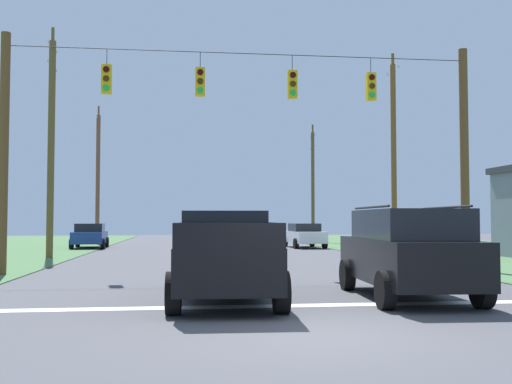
{
  "coord_description": "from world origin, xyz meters",
  "views": [
    {
      "loc": [
        -1.93,
        -9.07,
        1.76
      ],
      "look_at": [
        0.88,
        13.97,
        2.84
      ],
      "focal_mm": 41.6,
      "sensor_mm": 36.0,
      "label": 1
    }
  ],
  "objects_px": {
    "utility_pole_mid_right": "(394,156)",
    "utility_pole_far_right": "(313,183)",
    "distant_car_oncoming": "(90,235)",
    "utility_pole_mid_left": "(51,143)",
    "overhead_signal_span": "(245,142)",
    "pickup_truck": "(225,256)",
    "utility_pole_far_left": "(98,177)",
    "distant_car_crossing_white": "(304,235)",
    "suv_black": "(407,251)"
  },
  "relations": [
    {
      "from": "suv_black",
      "to": "distant_car_oncoming",
      "type": "distance_m",
      "value": 26.88
    },
    {
      "from": "distant_car_crossing_white",
      "to": "suv_black",
      "type": "bearing_deg",
      "value": -96.12
    },
    {
      "from": "utility_pole_far_right",
      "to": "utility_pole_far_left",
      "type": "xyz_separation_m",
      "value": [
        -16.42,
        -1.32,
        0.24
      ]
    },
    {
      "from": "utility_pole_mid_left",
      "to": "utility_pole_far_left",
      "type": "xyz_separation_m",
      "value": [
        -0.22,
        16.49,
        -0.39
      ]
    },
    {
      "from": "suv_black",
      "to": "distant_car_oncoming",
      "type": "height_order",
      "value": "suv_black"
    },
    {
      "from": "pickup_truck",
      "to": "distant_car_crossing_white",
      "type": "xyz_separation_m",
      "value": [
        6.64,
        23.71,
        -0.18
      ]
    },
    {
      "from": "pickup_truck",
      "to": "utility_pole_mid_right",
      "type": "height_order",
      "value": "utility_pole_mid_right"
    },
    {
      "from": "distant_car_oncoming",
      "to": "utility_pole_far_right",
      "type": "xyz_separation_m",
      "value": [
        15.84,
        8.42,
        3.87
      ]
    },
    {
      "from": "suv_black",
      "to": "utility_pole_far_left",
      "type": "relative_size",
      "value": 0.48
    },
    {
      "from": "suv_black",
      "to": "utility_pole_far_left",
      "type": "distance_m",
      "value": 33.92
    },
    {
      "from": "utility_pole_mid_left",
      "to": "overhead_signal_span",
      "type": "bearing_deg",
      "value": -46.3
    },
    {
      "from": "pickup_truck",
      "to": "suv_black",
      "type": "xyz_separation_m",
      "value": [
        4.07,
        -0.19,
        0.09
      ]
    },
    {
      "from": "overhead_signal_span",
      "to": "utility_pole_mid_left",
      "type": "distance_m",
      "value": 11.76
    },
    {
      "from": "utility_pole_far_right",
      "to": "distant_car_crossing_white",
      "type": "bearing_deg",
      "value": -105.73
    },
    {
      "from": "distant_car_crossing_white",
      "to": "utility_pole_far_right",
      "type": "xyz_separation_m",
      "value": [
        2.59,
        9.18,
        3.87
      ]
    },
    {
      "from": "distant_car_oncoming",
      "to": "utility_pole_far_left",
      "type": "relative_size",
      "value": 0.43
    },
    {
      "from": "pickup_truck",
      "to": "distant_car_crossing_white",
      "type": "relative_size",
      "value": 1.24
    },
    {
      "from": "utility_pole_far_right",
      "to": "utility_pole_mid_left",
      "type": "xyz_separation_m",
      "value": [
        -16.2,
        -17.81,
        0.62
      ]
    },
    {
      "from": "distant_car_oncoming",
      "to": "utility_pole_mid_left",
      "type": "distance_m",
      "value": 10.41
    },
    {
      "from": "distant_car_crossing_white",
      "to": "distant_car_oncoming",
      "type": "bearing_deg",
      "value": 176.75
    },
    {
      "from": "overhead_signal_span",
      "to": "utility_pole_far_left",
      "type": "relative_size",
      "value": 1.55
    },
    {
      "from": "utility_pole_mid_right",
      "to": "overhead_signal_span",
      "type": "bearing_deg",
      "value": -135.31
    },
    {
      "from": "distant_car_crossing_white",
      "to": "distant_car_oncoming",
      "type": "relative_size",
      "value": 1.0
    },
    {
      "from": "distant_car_crossing_white",
      "to": "utility_pole_mid_left",
      "type": "relative_size",
      "value": 0.41
    },
    {
      "from": "utility_pole_mid_left",
      "to": "distant_car_crossing_white",
      "type": "bearing_deg",
      "value": 32.38
    },
    {
      "from": "utility_pole_mid_right",
      "to": "utility_pole_mid_left",
      "type": "height_order",
      "value": "utility_pole_mid_left"
    },
    {
      "from": "distant_car_crossing_white",
      "to": "overhead_signal_span",
      "type": "bearing_deg",
      "value": -107.88
    },
    {
      "from": "utility_pole_far_right",
      "to": "pickup_truck",
      "type": "bearing_deg",
      "value": -105.66
    },
    {
      "from": "distant_car_crossing_white",
      "to": "utility_pole_far_right",
      "type": "bearing_deg",
      "value": 74.27
    },
    {
      "from": "utility_pole_far_right",
      "to": "utility_pole_mid_left",
      "type": "relative_size",
      "value": 0.87
    },
    {
      "from": "pickup_truck",
      "to": "distant_car_oncoming",
      "type": "relative_size",
      "value": 1.25
    },
    {
      "from": "utility_pole_far_left",
      "to": "utility_pole_far_right",
      "type": "bearing_deg",
      "value": 4.58
    },
    {
      "from": "overhead_signal_span",
      "to": "distant_car_oncoming",
      "type": "xyz_separation_m",
      "value": [
        -7.74,
        17.86,
        -3.56
      ]
    },
    {
      "from": "distant_car_crossing_white",
      "to": "utility_pole_far_right",
      "type": "distance_m",
      "value": 10.29
    },
    {
      "from": "suv_black",
      "to": "distant_car_oncoming",
      "type": "bearing_deg",
      "value": 113.45
    },
    {
      "from": "distant_car_oncoming",
      "to": "utility_pole_mid_left",
      "type": "bearing_deg",
      "value": -92.18
    },
    {
      "from": "utility_pole_far_left",
      "to": "utility_pole_mid_left",
      "type": "bearing_deg",
      "value": -89.24
    },
    {
      "from": "utility_pole_mid_left",
      "to": "utility_pole_far_left",
      "type": "bearing_deg",
      "value": 90.76
    },
    {
      "from": "utility_pole_far_right",
      "to": "utility_pole_far_left",
      "type": "height_order",
      "value": "utility_pole_far_left"
    },
    {
      "from": "utility_pole_far_left",
      "to": "distant_car_crossing_white",
      "type": "bearing_deg",
      "value": -29.6
    },
    {
      "from": "utility_pole_mid_left",
      "to": "utility_pole_mid_right",
      "type": "bearing_deg",
      "value": -1.72
    },
    {
      "from": "distant_car_oncoming",
      "to": "utility_pole_mid_right",
      "type": "height_order",
      "value": "utility_pole_mid_right"
    },
    {
      "from": "utility_pole_mid_right",
      "to": "utility_pole_far_right",
      "type": "bearing_deg",
      "value": 89.91
    },
    {
      "from": "overhead_signal_span",
      "to": "pickup_truck",
      "type": "bearing_deg",
      "value": -99.6
    },
    {
      "from": "overhead_signal_span",
      "to": "utility_pole_far_right",
      "type": "relative_size",
      "value": 1.69
    },
    {
      "from": "overhead_signal_span",
      "to": "distant_car_oncoming",
      "type": "relative_size",
      "value": 3.59
    },
    {
      "from": "utility_pole_mid_left",
      "to": "suv_black",
      "type": "bearing_deg",
      "value": -54.1
    },
    {
      "from": "utility_pole_mid_left",
      "to": "pickup_truck",
      "type": "bearing_deg",
      "value": -65.16
    },
    {
      "from": "overhead_signal_span",
      "to": "utility_pole_far_left",
      "type": "height_order",
      "value": "utility_pole_far_left"
    },
    {
      "from": "suv_black",
      "to": "utility_pole_mid_left",
      "type": "bearing_deg",
      "value": 125.9
    }
  ]
}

